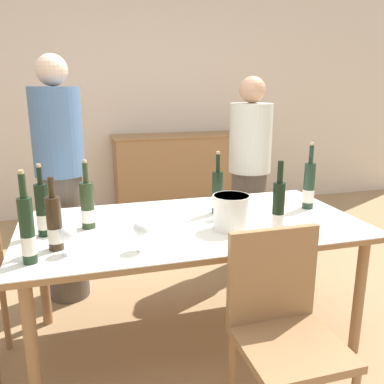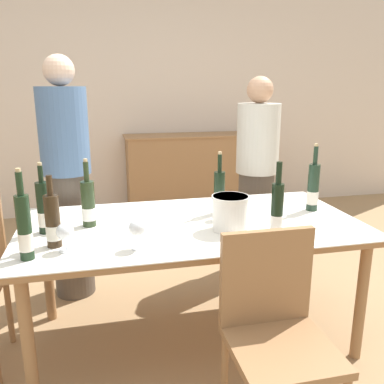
% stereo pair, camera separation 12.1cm
% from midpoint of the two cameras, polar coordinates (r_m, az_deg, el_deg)
% --- Properties ---
extents(ground_plane, '(12.00, 12.00, 0.00)m').
position_cam_midpoint_polar(ground_plane, '(2.65, 1.39, -19.53)').
color(ground_plane, '#A37F56').
extents(back_wall, '(8.00, 0.10, 2.80)m').
position_cam_midpoint_polar(back_wall, '(4.88, -6.68, 13.61)').
color(back_wall, beige).
rests_on(back_wall, ground_plane).
extents(sideboard_cabinet, '(1.65, 0.46, 0.94)m').
position_cam_midpoint_polar(sideboard_cabinet, '(4.81, 1.25, 2.54)').
color(sideboard_cabinet, '#996B42').
rests_on(sideboard_cabinet, ground_plane).
extents(dining_table, '(1.90, 0.99, 0.74)m').
position_cam_midpoint_polar(dining_table, '(2.34, 1.49, -5.80)').
color(dining_table, '#996B42').
rests_on(dining_table, ground_plane).
extents(ice_bucket, '(0.20, 0.20, 0.19)m').
position_cam_midpoint_polar(ice_bucket, '(2.19, 6.95, -2.81)').
color(ice_bucket, white).
rests_on(ice_bucket, dining_table).
extents(wine_bottle_0, '(0.07, 0.07, 0.38)m').
position_cam_midpoint_polar(wine_bottle_0, '(2.45, 5.26, -0.21)').
color(wine_bottle_0, black).
rests_on(wine_bottle_0, dining_table).
extents(wine_bottle_1, '(0.06, 0.06, 0.39)m').
position_cam_midpoint_polar(wine_bottle_1, '(2.11, 13.45, -2.62)').
color(wine_bottle_1, black).
rests_on(wine_bottle_1, dining_table).
extents(wine_bottle_2, '(0.07, 0.07, 0.38)m').
position_cam_midpoint_polar(wine_bottle_2, '(2.24, -18.63, -2.28)').
color(wine_bottle_2, black).
rests_on(wine_bottle_2, dining_table).
extents(wine_bottle_3, '(0.07, 0.07, 0.42)m').
position_cam_midpoint_polar(wine_bottle_3, '(2.63, 17.90, 0.50)').
color(wine_bottle_3, '#1E3323').
rests_on(wine_bottle_3, dining_table).
extents(wine_bottle_4, '(0.08, 0.08, 0.38)m').
position_cam_midpoint_polar(wine_bottle_4, '(2.28, -12.88, -1.73)').
color(wine_bottle_4, '#28381E').
rests_on(wine_bottle_4, dining_table).
extents(wine_bottle_5, '(0.06, 0.06, 0.42)m').
position_cam_midpoint_polar(wine_bottle_5, '(1.92, -20.80, -4.78)').
color(wine_bottle_5, black).
rests_on(wine_bottle_5, dining_table).
extents(wine_bottle_6, '(0.07, 0.07, 0.35)m').
position_cam_midpoint_polar(wine_bottle_6, '(2.04, -17.35, -4.05)').
color(wine_bottle_6, '#332314').
rests_on(wine_bottle_6, dining_table).
extents(wine_glass_0, '(0.07, 0.07, 0.14)m').
position_cam_midpoint_polar(wine_glass_0, '(2.35, 5.50, -1.54)').
color(wine_glass_0, white).
rests_on(wine_glass_0, dining_table).
extents(wine_glass_1, '(0.08, 0.08, 0.14)m').
position_cam_midpoint_polar(wine_glass_1, '(1.97, -15.71, -5.50)').
color(wine_glass_1, white).
rests_on(wine_glass_1, dining_table).
extents(wine_glass_2, '(0.08, 0.08, 0.15)m').
position_cam_midpoint_polar(wine_glass_2, '(1.93, -5.88, -5.16)').
color(wine_glass_2, white).
rests_on(wine_glass_2, dining_table).
extents(chair_near_front, '(0.42, 0.42, 0.89)m').
position_cam_midpoint_polar(chair_near_front, '(1.86, 13.45, -17.42)').
color(chair_near_front, '#996B42').
rests_on(chair_near_front, ground_plane).
extents(person_host, '(0.33, 0.33, 1.69)m').
position_cam_midpoint_polar(person_host, '(2.93, -15.94, 1.50)').
color(person_host, '#51473D').
rests_on(person_host, ground_plane).
extents(person_guest_left, '(0.33, 0.33, 1.56)m').
position_cam_midpoint_polar(person_guest_left, '(3.28, 10.08, 1.99)').
color(person_guest_left, '#51473D').
rests_on(person_guest_left, ground_plane).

